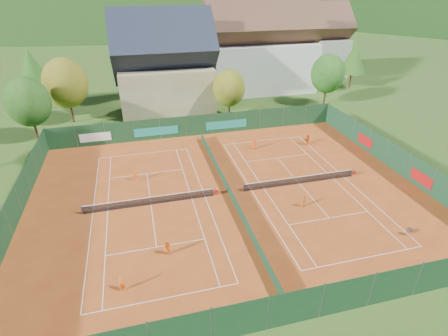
% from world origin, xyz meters
% --- Properties ---
extents(ground, '(600.00, 600.00, 0.00)m').
position_xyz_m(ground, '(0.00, 0.00, -0.02)').
color(ground, '#2B4D18').
rests_on(ground, ground).
extents(clay_pad, '(40.00, 32.00, 0.01)m').
position_xyz_m(clay_pad, '(0.00, 0.00, 0.01)').
color(clay_pad, '#A24317').
rests_on(clay_pad, ground).
extents(court_markings_left, '(11.03, 23.83, 0.00)m').
position_xyz_m(court_markings_left, '(-8.00, 0.00, 0.01)').
color(court_markings_left, white).
rests_on(court_markings_left, ground).
extents(court_markings_right, '(11.03, 23.83, 0.00)m').
position_xyz_m(court_markings_right, '(8.00, 0.00, 0.01)').
color(court_markings_right, white).
rests_on(court_markings_right, ground).
extents(tennis_net_left, '(13.30, 0.10, 1.02)m').
position_xyz_m(tennis_net_left, '(-7.85, 0.00, 0.51)').
color(tennis_net_left, '#59595B').
rests_on(tennis_net_left, ground).
extents(tennis_net_right, '(13.30, 0.10, 1.02)m').
position_xyz_m(tennis_net_right, '(8.15, 0.00, 0.51)').
color(tennis_net_right, '#59595B').
rests_on(tennis_net_right, ground).
extents(court_divider, '(0.03, 28.80, 1.00)m').
position_xyz_m(court_divider, '(0.00, 0.00, 0.50)').
color(court_divider, '#133520').
rests_on(court_divider, ground).
extents(fence_north, '(40.00, 0.10, 3.00)m').
position_xyz_m(fence_north, '(-0.46, 15.99, 1.47)').
color(fence_north, '#14381C').
rests_on(fence_north, ground).
extents(fence_south, '(40.00, 0.04, 3.00)m').
position_xyz_m(fence_south, '(0.00, -16.00, 1.50)').
color(fence_south, '#123219').
rests_on(fence_south, ground).
extents(fence_west, '(0.04, 32.00, 3.00)m').
position_xyz_m(fence_west, '(-20.00, 0.00, 1.50)').
color(fence_west, '#153A1E').
rests_on(fence_west, ground).
extents(fence_east, '(0.09, 32.00, 3.00)m').
position_xyz_m(fence_east, '(20.00, 0.05, 1.48)').
color(fence_east, '#153A22').
rests_on(fence_east, ground).
extents(chalet, '(16.20, 12.00, 16.00)m').
position_xyz_m(chalet, '(-3.00, 30.00, 6.62)').
color(chalet, tan).
rests_on(chalet, ground).
extents(hotel_block_a, '(21.60, 11.00, 17.25)m').
position_xyz_m(hotel_block_a, '(16.00, 36.00, 7.38)').
color(hotel_block_a, silver).
rests_on(hotel_block_a, ground).
extents(hotel_block_b, '(17.28, 10.00, 15.50)m').
position_xyz_m(hotel_block_b, '(30.00, 44.00, 6.62)').
color(hotel_block_b, silver).
rests_on(hotel_block_b, ground).
extents(tree_west_front, '(5.72, 5.72, 8.69)m').
position_xyz_m(tree_west_front, '(-22.00, 20.00, 5.39)').
color(tree_west_front, '#442918').
rests_on(tree_west_front, ground).
extents(tree_west_mid, '(6.44, 6.44, 9.78)m').
position_xyz_m(tree_west_mid, '(-18.00, 26.00, 6.07)').
color(tree_west_mid, '#442C18').
rests_on(tree_west_mid, ground).
extents(tree_west_back, '(5.60, 5.60, 10.00)m').
position_xyz_m(tree_west_back, '(-24.00, 34.00, 6.74)').
color(tree_west_back, '#4D341B').
rests_on(tree_west_back, ground).
extents(tree_center, '(5.01, 5.01, 7.60)m').
position_xyz_m(tree_center, '(6.00, 22.00, 4.72)').
color(tree_center, '#432E18').
rests_on(tree_center, ground).
extents(tree_east_front, '(5.72, 5.72, 8.69)m').
position_xyz_m(tree_east_front, '(24.00, 24.00, 5.39)').
color(tree_east_front, '#412917').
rests_on(tree_east_front, ground).
extents(tree_east_mid, '(5.04, 5.04, 9.00)m').
position_xyz_m(tree_east_mid, '(34.00, 32.00, 6.06)').
color(tree_east_mid, '#4A2E1A').
rests_on(tree_east_mid, ground).
extents(tree_east_back, '(7.15, 7.15, 10.86)m').
position_xyz_m(tree_east_back, '(26.00, 40.00, 6.74)').
color(tree_east_back, '#492E1A').
rests_on(tree_east_back, ground).
extents(mountain_backdrop, '(820.00, 530.00, 242.00)m').
position_xyz_m(mountain_backdrop, '(28.54, 233.48, -39.64)').
color(mountain_backdrop, black).
rests_on(mountain_backdrop, ground).
extents(ball_hopper, '(0.34, 0.34, 0.80)m').
position_xyz_m(ball_hopper, '(13.43, -10.35, 0.56)').
color(ball_hopper, slate).
rests_on(ball_hopper, ground).
extents(loose_ball_0, '(0.07, 0.07, 0.07)m').
position_xyz_m(loose_ball_0, '(-7.83, -6.48, 0.03)').
color(loose_ball_0, '#CCD833').
rests_on(loose_ball_0, ground).
extents(loose_ball_1, '(0.07, 0.07, 0.07)m').
position_xyz_m(loose_ball_1, '(5.62, -7.72, 0.03)').
color(loose_ball_1, '#CCD833').
rests_on(loose_ball_1, ground).
extents(player_left_near, '(0.56, 0.50, 1.29)m').
position_xyz_m(player_left_near, '(-10.72, -10.45, 0.64)').
color(player_left_near, orange).
rests_on(player_left_near, ground).
extents(player_left_mid, '(0.80, 0.70, 1.39)m').
position_xyz_m(player_left_mid, '(-7.15, -7.59, 0.70)').
color(player_left_mid, orange).
rests_on(player_left_mid, ground).
extents(player_left_far, '(0.94, 0.63, 1.36)m').
position_xyz_m(player_left_far, '(-9.28, 5.20, 0.68)').
color(player_left_far, '#E65C14').
rests_on(player_left_far, ground).
extents(player_right_near, '(0.65, 0.78, 1.25)m').
position_xyz_m(player_right_near, '(6.48, -4.07, 0.62)').
color(player_right_near, orange).
rests_on(player_right_near, ground).
extents(player_right_far_a, '(0.76, 0.59, 1.37)m').
position_xyz_m(player_right_far_a, '(6.05, 9.64, 0.69)').
color(player_right_far_a, '#D65113').
rests_on(player_right_far_a, ground).
extents(player_right_far_b, '(1.42, 1.08, 1.50)m').
position_xyz_m(player_right_far_b, '(13.37, 9.14, 0.75)').
color(player_right_far_b, '#EF5815').
rests_on(player_right_far_b, ground).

